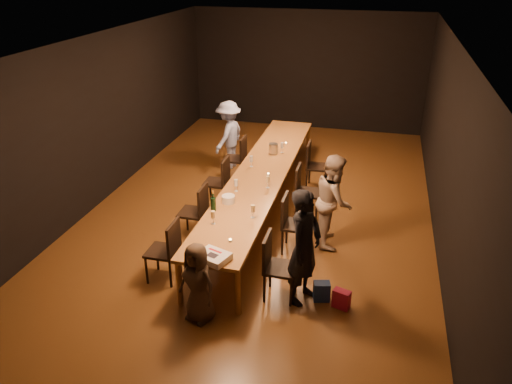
% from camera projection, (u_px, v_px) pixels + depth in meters
% --- Properties ---
extents(ground, '(10.00, 10.00, 0.00)m').
position_uv_depth(ground, '(261.00, 210.00, 9.12)').
color(ground, '#4E2B13').
rests_on(ground, ground).
extents(room_shell, '(6.04, 10.04, 3.02)m').
position_uv_depth(room_shell, '(262.00, 98.00, 8.22)').
color(room_shell, black).
rests_on(room_shell, ground).
extents(table, '(0.90, 6.00, 0.75)m').
position_uv_depth(table, '(261.00, 175.00, 8.81)').
color(table, '#96602B').
rests_on(table, ground).
extents(chair_right_0, '(0.42, 0.42, 0.93)m').
position_uv_depth(chair_right_0, '(281.00, 267.00, 6.63)').
color(chair_right_0, black).
rests_on(chair_right_0, ground).
extents(chair_right_1, '(0.42, 0.42, 0.93)m').
position_uv_depth(chair_right_1, '(296.00, 224.00, 7.68)').
color(chair_right_1, black).
rests_on(chair_right_1, ground).
extents(chair_right_2, '(0.42, 0.42, 0.93)m').
position_uv_depth(chair_right_2, '(308.00, 192.00, 8.73)').
color(chair_right_2, black).
rests_on(chair_right_2, ground).
extents(chair_right_3, '(0.42, 0.42, 0.93)m').
position_uv_depth(chair_right_3, '(318.00, 166.00, 9.78)').
color(chair_right_3, black).
rests_on(chair_right_3, ground).
extents(chair_left_0, '(0.42, 0.42, 0.93)m').
position_uv_depth(chair_left_0, '(162.00, 251.00, 7.01)').
color(chair_left_0, black).
rests_on(chair_left_0, ground).
extents(chair_left_1, '(0.42, 0.42, 0.93)m').
position_uv_depth(chair_left_1, '(193.00, 212.00, 8.06)').
color(chair_left_1, black).
rests_on(chair_left_1, ground).
extents(chair_left_2, '(0.42, 0.42, 0.93)m').
position_uv_depth(chair_left_2, '(216.00, 182.00, 9.10)').
color(chair_left_2, black).
rests_on(chair_left_2, ground).
extents(chair_left_3, '(0.42, 0.42, 0.93)m').
position_uv_depth(chair_left_3, '(235.00, 158.00, 10.15)').
color(chair_left_3, black).
rests_on(chair_left_3, ground).
extents(woman_birthday, '(0.57, 0.69, 1.62)m').
position_uv_depth(woman_birthday, '(304.00, 247.00, 6.44)').
color(woman_birthday, black).
rests_on(woman_birthday, ground).
extents(woman_tan, '(0.66, 0.80, 1.50)m').
position_uv_depth(woman_tan, '(334.00, 200.00, 7.80)').
color(woman_tan, '#C4AA93').
rests_on(woman_tan, ground).
extents(man_blue, '(0.73, 1.04, 1.47)m').
position_uv_depth(man_blue, '(229.00, 135.00, 10.62)').
color(man_blue, '#94A9E4').
rests_on(man_blue, ground).
extents(child, '(0.62, 0.51, 1.09)m').
position_uv_depth(child, '(198.00, 283.00, 6.19)').
color(child, '#423225').
rests_on(child, ground).
extents(gift_bag_red, '(0.25, 0.19, 0.26)m').
position_uv_depth(gift_bag_red, '(341.00, 299.00, 6.55)').
color(gift_bag_red, '#B81B45').
rests_on(gift_bag_red, ground).
extents(gift_bag_blue, '(0.25, 0.19, 0.27)m').
position_uv_depth(gift_bag_blue, '(322.00, 291.00, 6.70)').
color(gift_bag_blue, '#214493').
rests_on(gift_bag_blue, ground).
extents(birthday_cake, '(0.47, 0.42, 0.09)m').
position_uv_depth(birthday_cake, '(213.00, 257.00, 6.26)').
color(birthday_cake, white).
rests_on(birthday_cake, table).
extents(plate_stack, '(0.27, 0.27, 0.11)m').
position_uv_depth(plate_stack, '(228.00, 199.00, 7.70)').
color(plate_stack, white).
rests_on(plate_stack, table).
extents(champagne_bottle, '(0.08, 0.08, 0.33)m').
position_uv_depth(champagne_bottle, '(213.00, 201.00, 7.41)').
color(champagne_bottle, black).
rests_on(champagne_bottle, table).
extents(ice_bucket, '(0.19, 0.19, 0.19)m').
position_uv_depth(ice_bucket, '(273.00, 149.00, 9.58)').
color(ice_bucket, '#A9A9AE').
rests_on(ice_bucket, table).
extents(wineglass_0, '(0.06, 0.06, 0.21)m').
position_uv_depth(wineglass_0, '(213.00, 217.00, 7.07)').
color(wineglass_0, beige).
rests_on(wineglass_0, table).
extents(wineglass_1, '(0.06, 0.06, 0.21)m').
position_uv_depth(wineglass_1, '(253.00, 211.00, 7.24)').
color(wineglass_1, beige).
rests_on(wineglass_1, table).
extents(wineglass_2, '(0.06, 0.06, 0.21)m').
position_uv_depth(wineglass_2, '(236.00, 185.00, 8.05)').
color(wineglass_2, silver).
rests_on(wineglass_2, table).
extents(wineglass_3, '(0.06, 0.06, 0.21)m').
position_uv_depth(wineglass_3, '(268.00, 182.00, 8.16)').
color(wineglass_3, beige).
rests_on(wineglass_3, table).
extents(wineglass_4, '(0.06, 0.06, 0.21)m').
position_uv_depth(wineglass_4, '(251.00, 161.00, 8.97)').
color(wineglass_4, silver).
rests_on(wineglass_4, table).
extents(wineglass_5, '(0.06, 0.06, 0.21)m').
position_uv_depth(wineglass_5, '(282.00, 148.00, 9.61)').
color(wineglass_5, silver).
rests_on(wineglass_5, table).
extents(tealight_near, '(0.05, 0.05, 0.03)m').
position_uv_depth(tealight_near, '(230.00, 240.00, 6.68)').
color(tealight_near, '#B2B7B2').
rests_on(tealight_near, table).
extents(tealight_mid, '(0.05, 0.05, 0.03)m').
position_uv_depth(tealight_mid, '(268.00, 174.00, 8.67)').
color(tealight_mid, '#B2B7B2').
rests_on(tealight_mid, table).
extents(tealight_far, '(0.05, 0.05, 0.03)m').
position_uv_depth(tealight_far, '(286.00, 144.00, 10.07)').
color(tealight_far, '#B2B7B2').
rests_on(tealight_far, table).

